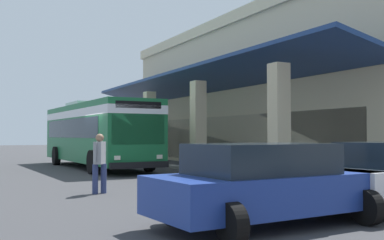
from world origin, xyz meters
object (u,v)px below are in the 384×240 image
Objects in this scene: potted_palm at (144,149)px; parked_sedan_blue at (268,184)px; pedestrian at (100,160)px; transit_bus at (96,130)px.

parked_sedan_blue is at bearing -15.58° from potted_palm.
potted_palm is at bearing 154.54° from pedestrian.
transit_bus is at bearing 164.96° from pedestrian.
potted_palm reaches higher than pedestrian.
pedestrian reaches higher than parked_sedan_blue.
parked_sedan_blue is 22.03m from potted_palm.
potted_palm is (-15.39, 7.33, -0.22)m from pedestrian.
pedestrian is at bearing -15.04° from transit_bus.
potted_palm is at bearing 164.42° from parked_sedan_blue.
pedestrian is at bearing -25.46° from potted_palm.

